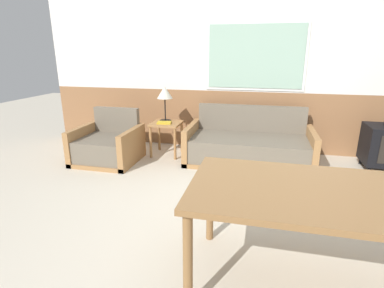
# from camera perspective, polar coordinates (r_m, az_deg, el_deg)

# --- Properties ---
(ground_plane) EXTENTS (16.00, 16.00, 0.00)m
(ground_plane) POSITION_cam_1_polar(r_m,az_deg,el_deg) (2.69, 11.00, -18.37)
(ground_plane) COLOR beige
(wall_back) EXTENTS (7.20, 0.09, 2.70)m
(wall_back) POSITION_cam_1_polar(r_m,az_deg,el_deg) (4.83, 13.48, 14.44)
(wall_back) COLOR #8E603D
(wall_back) RESTS_ON ground_plane
(couch) EXTENTS (1.77, 0.88, 0.77)m
(couch) POSITION_cam_1_polar(r_m,az_deg,el_deg) (4.40, 10.73, -0.52)
(couch) COLOR #9E7042
(couch) RESTS_ON ground_plane
(armchair) EXTENTS (0.87, 0.80, 0.74)m
(armchair) POSITION_cam_1_polar(r_m,az_deg,el_deg) (4.55, -15.69, -0.40)
(armchair) COLOR #9E7042
(armchair) RESTS_ON ground_plane
(side_table) EXTENTS (0.44, 0.44, 0.51)m
(side_table) POSITION_cam_1_polar(r_m,az_deg,el_deg) (4.62, -4.90, 2.85)
(side_table) COLOR #9E7042
(side_table) RESTS_ON ground_plane
(table_lamp) EXTENTS (0.24, 0.24, 0.54)m
(table_lamp) POSITION_cam_1_polar(r_m,az_deg,el_deg) (4.60, -5.22, 9.45)
(table_lamp) COLOR black
(table_lamp) RESTS_ON side_table
(book_stack) EXTENTS (0.23, 0.17, 0.03)m
(book_stack) POSITION_cam_1_polar(r_m,az_deg,el_deg) (4.53, -5.32, 4.07)
(book_stack) COLOR gold
(book_stack) RESTS_ON side_table
(dining_table) EXTENTS (1.72, 0.89, 0.73)m
(dining_table) POSITION_cam_1_polar(r_m,az_deg,el_deg) (2.08, 24.21, -9.88)
(dining_table) COLOR olive
(dining_table) RESTS_ON ground_plane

